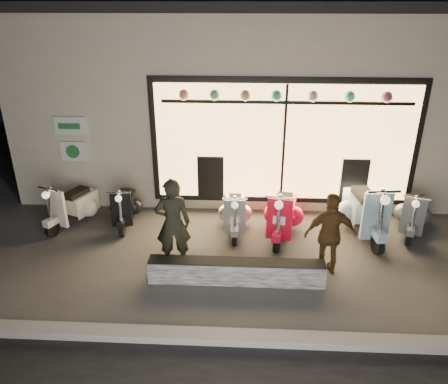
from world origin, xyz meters
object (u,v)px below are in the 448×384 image
Objects in this scene: graffiti_barrier at (236,271)px; scooter_silver at (235,212)px; woman at (330,234)px; scooter_red at (283,213)px; man at (173,224)px.

graffiti_barrier is 1.83m from scooter_silver.
scooter_silver is (-0.08, 1.82, 0.16)m from graffiti_barrier.
graffiti_barrier is 1.97× the size of woman.
scooter_silver is 0.86× the size of woman.
scooter_red is at bearing -67.02° from woman.
woman reaches higher than graffiti_barrier.
scooter_red is 1.00× the size of woman.
scooter_silver is at bearing -45.68° from woman.
man is (-1.01, -1.37, 0.45)m from scooter_silver.
scooter_silver is at bearing 92.43° from graffiti_barrier.
man is (-1.08, 0.45, 0.61)m from graffiti_barrier.
woman is at bearing 13.70° from graffiti_barrier.
man is 2.61m from woman.
woman is at bearing 170.31° from man.
scooter_red is at bearing -8.26° from scooter_silver.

